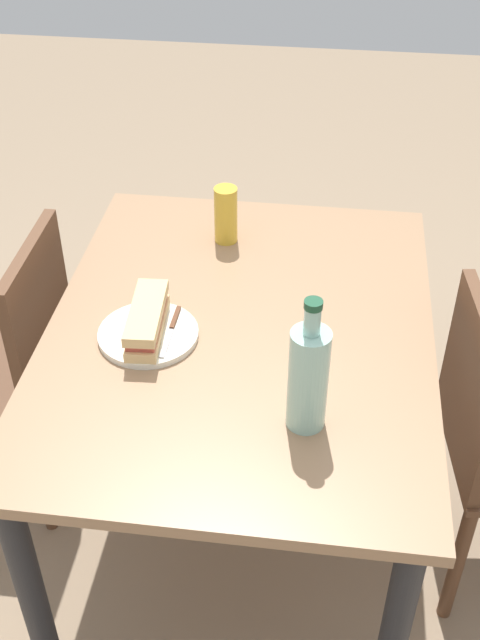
% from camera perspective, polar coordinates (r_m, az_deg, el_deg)
% --- Properties ---
extents(ground_plane, '(8.00, 8.00, 0.00)m').
position_cam_1_polar(ground_plane, '(2.37, 0.00, -14.69)').
color(ground_plane, '#8C755B').
extents(dining_table, '(1.15, 0.89, 0.75)m').
position_cam_1_polar(dining_table, '(1.90, 0.00, -3.05)').
color(dining_table, '#997251').
rests_on(dining_table, ground).
extents(chair_near, '(0.40, 0.40, 0.84)m').
position_cam_1_polar(chair_near, '(2.24, -16.04, -2.64)').
color(chair_near, brown).
rests_on(chair_near, ground).
extents(plate_near, '(0.23, 0.23, 0.01)m').
position_cam_1_polar(plate_near, '(1.81, -6.62, -1.02)').
color(plate_near, silver).
rests_on(plate_near, dining_table).
extents(baguette_sandwich_near, '(0.23, 0.08, 0.07)m').
position_cam_1_polar(baguette_sandwich_near, '(1.79, -6.71, 0.01)').
color(baguette_sandwich_near, '#DBB77A').
rests_on(baguette_sandwich_near, plate_near).
extents(knife_near, '(0.18, 0.02, 0.01)m').
position_cam_1_polar(knife_near, '(1.81, -4.94, -0.60)').
color(knife_near, silver).
rests_on(knife_near, plate_near).
extents(water_bottle, '(0.08, 0.08, 0.30)m').
position_cam_1_polar(water_bottle, '(1.53, 4.93, -4.09)').
color(water_bottle, '#99C6B7').
rests_on(water_bottle, dining_table).
extents(beer_glass, '(0.06, 0.06, 0.16)m').
position_cam_1_polar(beer_glass, '(2.09, -1.03, 7.58)').
color(beer_glass, gold).
rests_on(beer_glass, dining_table).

